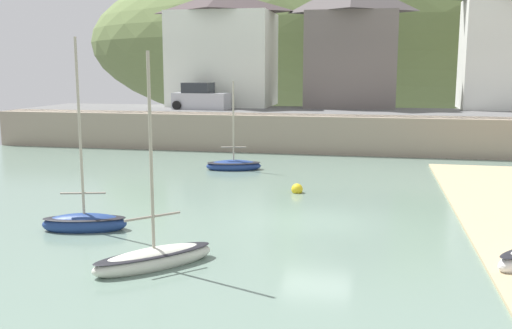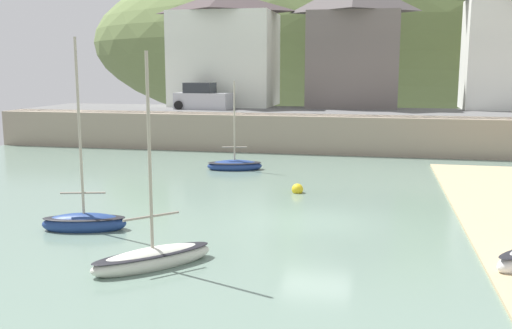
{
  "view_description": "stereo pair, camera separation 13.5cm",
  "coord_description": "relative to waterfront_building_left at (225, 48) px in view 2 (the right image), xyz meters",
  "views": [
    {
      "loc": [
        1.85,
        -20.09,
        5.48
      ],
      "look_at": [
        -2.57,
        1.41,
        1.74
      ],
      "focal_mm": 40.19,
      "sensor_mm": 36.0,
      "label": 1
    },
    {
      "loc": [
        1.98,
        -20.07,
        5.48
      ],
      "look_at": [
        -2.57,
        1.41,
        1.74
      ],
      "focal_mm": 40.19,
      "sensor_mm": 36.0,
      "label": 2
    }
  ],
  "objects": [
    {
      "name": "parked_car_near_slipway",
      "position": [
        -0.55,
        -4.5,
        -3.79
      ],
      "size": [
        4.24,
        2.06,
        1.95
      ],
      "rotation": [
        0.0,
        0.0,
        -0.09
      ],
      "color": "#B1B5BC",
      "rests_on": "ground"
    },
    {
      "name": "waterfront_building_left",
      "position": [
        0.0,
        0.0,
        0.0
      ],
      "size": [
        8.25,
        6.29,
        9.07
      ],
      "color": "white",
      "rests_on": "ground"
    },
    {
      "name": "waterfront_building_centre",
      "position": [
        10.16,
        -0.0,
        0.35
      ],
      "size": [
        7.06,
        5.47,
        9.7
      ],
      "color": "slate",
      "rests_on": "ground"
    },
    {
      "name": "mooring_buoy",
      "position": [
        8.8,
        -20.71,
        -6.84
      ],
      "size": [
        0.51,
        0.51,
        0.51
      ],
      "color": "yellow",
      "rests_on": "ground"
    },
    {
      "name": "hillside_backdrop",
      "position": [
        14.56,
        30.0,
        1.6
      ],
      "size": [
        80.0,
        44.0,
        24.57
      ],
      "color": "olive",
      "rests_on": "ground"
    },
    {
      "name": "sailboat_blue_trim",
      "position": [
        4.67,
        -15.62,
        -6.75
      ],
      "size": [
        3.17,
        1.91,
        4.91
      ],
      "rotation": [
        0.0,
        0.0,
        0.24
      ],
      "color": "navy",
      "rests_on": "ground"
    },
    {
      "name": "dinghy_open_wooden",
      "position": [
        2.5,
        -28.03,
        -6.69
      ],
      "size": [
        3.0,
        1.64,
        6.62
      ],
      "rotation": [
        0.0,
        0.0,
        0.25
      ],
      "color": "navy",
      "rests_on": "ground"
    },
    {
      "name": "quay_seawall",
      "position": [
        10.15,
        -7.7,
        -5.64
      ],
      "size": [
        48.0,
        9.4,
        2.4
      ],
      "color": "gray",
      "rests_on": "ground"
    },
    {
      "name": "sailboat_nearest_shore",
      "position": [
        6.17,
        -30.97,
        -6.72
      ],
      "size": [
        3.13,
        3.18,
        6.06
      ],
      "rotation": [
        0.0,
        0.0,
        0.8
      ],
      "color": "silver",
      "rests_on": "ground"
    }
  ]
}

